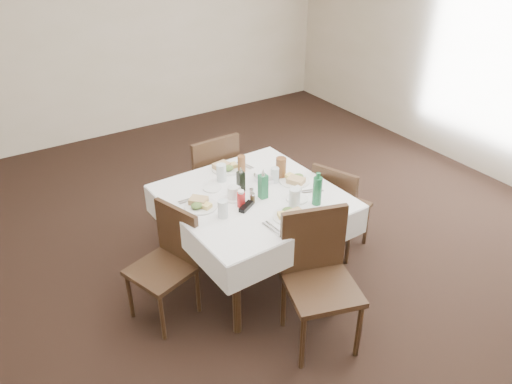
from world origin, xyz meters
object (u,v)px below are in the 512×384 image
Objects in this scene: ketchup_bottle at (241,199)px; coffee_mug at (234,193)px; dining_table at (253,205)px; chair_south at (318,270)px; oil_cruet_dark at (241,181)px; water_s at (295,198)px; water_n at (221,173)px; chair_west at (169,257)px; water_w at (223,209)px; bread_basket at (266,175)px; chair_north at (211,177)px; water_e at (275,175)px; green_bottle at (317,190)px; oil_cruet_green at (263,185)px; chair_east at (338,204)px.

ketchup_bottle is 0.12m from coffee_mug.
ketchup_bottle reaches higher than dining_table.
oil_cruet_dark is at bearing 95.95° from chair_south.
chair_south reaches higher than water_s.
dining_table is 9.83× the size of ketchup_bottle.
water_n is (-0.13, 1.04, 0.29)m from chair_south.
water_w is at bearing -21.15° from chair_west.
water_s is 0.45m from bread_basket.
oil_cruet_dark is at bearing -98.17° from chair_north.
green_bottle reaches higher than water_e.
water_n is 0.96× the size of coffee_mug.
oil_cruet_green reaches higher than water_e.
chair_west is 0.75m from oil_cruet_dark.
chair_east is 6.57× the size of ketchup_bottle.
dining_table is 0.72m from chair_west.
water_e is 0.43m from green_bottle.
water_e is (-0.52, 0.17, 0.35)m from chair_east.
green_bottle reaches higher than dining_table.
water_n is 1.10× the size of ketchup_bottle.
chair_east is 5.70× the size of coffee_mug.
chair_west is 0.64m from coffee_mug.
chair_west is at bearing 174.18° from oil_cruet_green.
chair_west is 6.01× the size of water_n.
chair_east is 6.52× the size of water_w.
water_s is 0.38m from ketchup_bottle.
dining_table is 8.54× the size of coffee_mug.
water_s is 0.51m from water_w.
water_s is (0.10, -1.08, 0.30)m from chair_north.
ketchup_bottle is (-0.31, 0.21, -0.01)m from water_s.
chair_west is at bearing -175.69° from water_e.
bread_basket is at bearing 82.50° from water_s.
chair_north is 6.48× the size of water_s.
dining_table is at bearing 22.74° from water_w.
water_s is 0.99× the size of coffee_mug.
bread_basket is at bearing 78.74° from chair_south.
bread_basket is at bearing 11.82° from oil_cruet_dark.
chair_west is at bearing 160.73° from green_bottle.
chair_east is 0.98m from ketchup_bottle.
chair_north is 0.70m from bread_basket.
chair_south is at bearing -125.74° from green_bottle.
water_w is (-0.38, -0.92, 0.29)m from chair_north.
water_e is at bearing 161.66° from chair_east.
water_s is 0.61× the size of oil_cruet_green.
coffee_mug is at bearing 2.72° from chair_west.
ketchup_bottle is (0.54, -0.09, 0.34)m from chair_west.
green_bottle reaches higher than coffee_mug.
oil_cruet_green is at bearing 117.09° from water_s.
chair_north reaches higher than water_e.
chair_west is 0.97m from water_s.
bread_basket is 0.95× the size of oil_cruet_dark.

